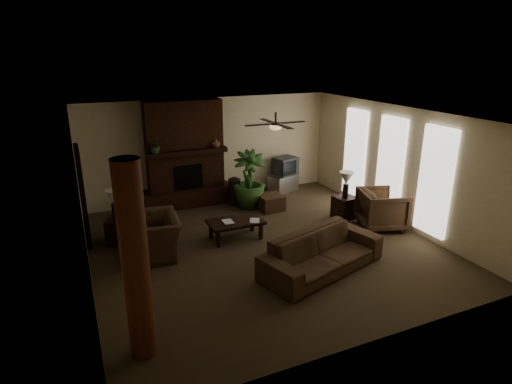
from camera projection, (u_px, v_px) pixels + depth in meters
name	position (u px, v px, depth m)	size (l,w,h in m)	color
room_shell	(264.00, 184.00, 8.69)	(7.00, 7.00, 7.00)	#4D3C26
fireplace	(186.00, 163.00, 11.25)	(2.40, 0.70, 2.80)	#442212
windows	(390.00, 166.00, 10.20)	(0.08, 3.65, 2.35)	white
log_column	(135.00, 263.00, 5.48)	(0.36, 0.36, 2.80)	brown
doorway	(83.00, 196.00, 9.04)	(0.10, 1.00, 2.10)	black
ceiling_fan	(276.00, 125.00, 8.74)	(1.35, 1.35, 0.37)	black
sofa	(323.00, 247.00, 7.98)	(2.54, 0.74, 0.99)	#4A341F
armchair_left	(151.00, 230.00, 8.57)	(1.26, 0.82, 1.11)	#4A341F
armchair_right	(382.00, 207.00, 9.91)	(0.99, 0.92, 1.01)	#4A341F
coffee_table	(236.00, 223.00, 9.36)	(1.20, 0.70, 0.43)	black
ottoman	(271.00, 202.00, 11.12)	(0.60, 0.60, 0.40)	#4A341F
tv_stand	(283.00, 183.00, 12.59)	(0.85, 0.50, 0.50)	silver
tv	(285.00, 166.00, 12.44)	(0.76, 0.68, 0.52)	#3B3B3D
floor_vase	(234.00, 189.00, 11.46)	(0.34, 0.34, 0.77)	black
floor_plant	(249.00, 192.00, 11.24)	(0.85, 1.52, 0.85)	#315522
side_table_left	(120.00, 231.00, 9.22)	(0.50, 0.50, 0.55)	black
lamp_left	(114.00, 199.00, 8.99)	(0.39, 0.39, 0.65)	black
side_table_right	(345.00, 207.00, 10.57)	(0.50, 0.50, 0.55)	black
lamp_right	(346.00, 180.00, 10.30)	(0.36, 0.36, 0.65)	black
mantel_plant	(156.00, 147.00, 10.52)	(0.38, 0.42, 0.33)	#315522
mantel_vase	(216.00, 143.00, 11.15)	(0.22, 0.23, 0.22)	brown
book_a	(223.00, 217.00, 9.16)	(0.22, 0.03, 0.29)	#999999
book_b	(250.00, 215.00, 9.28)	(0.21, 0.02, 0.29)	#999999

